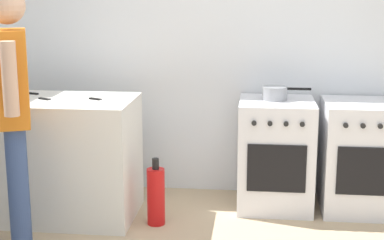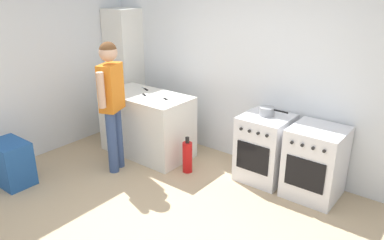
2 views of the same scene
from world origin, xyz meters
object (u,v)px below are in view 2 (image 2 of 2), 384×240
object	(u,v)px
oven_left	(264,148)
oven_right	(315,162)
knife_carving	(146,97)
fire_extinguisher	(187,157)
knife_paring	(145,89)
recycling_crate_upper	(9,153)
larder_cabinet	(125,72)
pot	(267,111)
recycling_crate_lower	(13,173)
person	(112,95)
knife_bread	(169,101)

from	to	relation	value
oven_left	oven_right	world-z (taller)	same
knife_carving	fire_extinguisher	distance (m)	1.01
knife_paring	recycling_crate_upper	size ratio (longest dim) A/B	0.39
oven_right	larder_cabinet	bearing A→B (deg)	178.23
fire_extinguisher	pot	bearing A→B (deg)	30.77
oven_right	larder_cabinet	distance (m)	3.36
pot	recycling_crate_lower	distance (m)	3.27
recycling_crate_lower	larder_cabinet	size ratio (longest dim) A/B	0.26
oven_left	person	world-z (taller)	person
pot	recycling_crate_lower	xyz separation A→B (m)	(-2.39, -2.10, -0.76)
fire_extinguisher	larder_cabinet	bearing A→B (deg)	161.95
pot	knife_bread	xyz separation A→B (m)	(-1.22, -0.45, 0.00)
oven_right	recycling_crate_lower	distance (m)	3.71
oven_left	knife_paring	world-z (taller)	knife_paring
oven_right	knife_paring	xyz separation A→B (m)	(-2.56, -0.19, 0.48)
knife_bread	knife_paring	size ratio (longest dim) A/B	1.60
pot	knife_carving	size ratio (longest dim) A/B	1.21
recycling_crate_lower	oven_left	bearing A→B (deg)	40.62
oven_left	fire_extinguisher	distance (m)	1.01
oven_right	knife_bread	size ratio (longest dim) A/B	2.61
knife_paring	larder_cabinet	distance (m)	0.81
fire_extinguisher	knife_bread	bearing A→B (deg)	171.40
person	recycling_crate_upper	distance (m)	1.43
knife_bread	recycling_crate_upper	distance (m)	2.08
knife_paring	person	world-z (taller)	person
oven_right	person	world-z (taller)	person
recycling_crate_lower	recycling_crate_upper	distance (m)	0.28
oven_right	fire_extinguisher	bearing A→B (deg)	-162.62
person	fire_extinguisher	distance (m)	1.27
oven_left	knife_bread	world-z (taller)	knife_bread
pot	knife_carving	world-z (taller)	pot
oven_right	pot	bearing A→B (deg)	177.41
oven_left	pot	world-z (taller)	pot
pot	recycling_crate_upper	bearing A→B (deg)	-138.78
fire_extinguisher	knife_carving	bearing A→B (deg)	178.65
knife_bread	person	size ratio (longest dim) A/B	0.19
knife_paring	person	bearing A→B (deg)	-74.86
oven_right	larder_cabinet	world-z (taller)	larder_cabinet
knife_carving	recycling_crate_lower	size ratio (longest dim) A/B	0.59
oven_left	recycling_crate_upper	bearing A→B (deg)	-139.38
larder_cabinet	knife_bread	bearing A→B (deg)	-20.32
knife_carving	oven_right	bearing A→B (deg)	11.50
pot	larder_cabinet	xyz separation A→B (m)	(-2.63, 0.07, 0.10)
larder_cabinet	fire_extinguisher	bearing A→B (deg)	-18.05
fire_extinguisher	recycling_crate_lower	bearing A→B (deg)	-134.10
recycling_crate_upper	larder_cabinet	size ratio (longest dim) A/B	0.26
oven_right	recycling_crate_upper	distance (m)	3.70
pot	recycling_crate_lower	bearing A→B (deg)	-138.78
oven_left	oven_right	size ratio (longest dim) A/B	1.00
knife_bread	larder_cabinet	distance (m)	1.52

